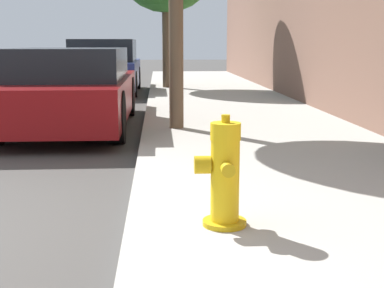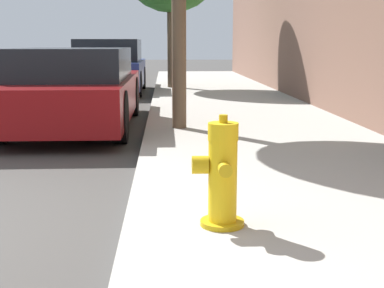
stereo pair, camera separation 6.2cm
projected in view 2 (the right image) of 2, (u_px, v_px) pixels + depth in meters
sidewalk_slab at (353, 228)px, 3.76m from camera, size 3.23×40.00×0.11m
fire_hydrant at (222, 176)px, 3.59m from camera, size 0.36×0.38×0.76m
parked_car_near at (75, 89)px, 8.42m from camera, size 1.82×4.56×1.26m
parked_car_mid at (110, 67)px, 14.36m from camera, size 1.79×3.97×1.43m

